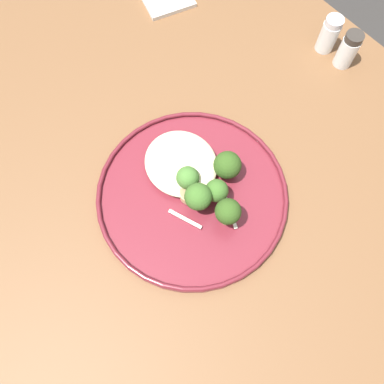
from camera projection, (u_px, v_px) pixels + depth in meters
The scene contains 17 objects.
ground at pixel (182, 288), 1.28m from camera, with size 6.00×6.00×0.00m, color #2D2B28.
wooden_dining_table at pixel (172, 230), 0.67m from camera, with size 1.40×1.00×0.74m.
dinner_plate at pixel (192, 195), 0.60m from camera, with size 0.29×0.29×0.02m.
noodle_bed at pixel (181, 163), 0.60m from camera, with size 0.12×0.11×0.03m.
seared_scallop_large_seared at pixel (163, 166), 0.60m from camera, with size 0.03×0.03×0.01m.
seared_scallop_center_golden at pixel (189, 192), 0.58m from camera, with size 0.03×0.03×0.02m.
seared_scallop_front_small at pixel (199, 160), 0.60m from camera, with size 0.03×0.03×0.02m.
seared_scallop_tiny_bay at pixel (169, 153), 0.61m from camera, with size 0.03×0.03×0.02m.
broccoli_floret_right_tilted at pixel (188, 178), 0.58m from camera, with size 0.03×0.03×0.05m.
broccoli_floret_small_sprig at pixel (217, 191), 0.57m from camera, with size 0.03×0.03×0.05m.
broccoli_floret_beside_noodles at pixel (228, 212), 0.54m from camera, with size 0.04×0.04×0.06m.
broccoli_floret_center_pile at pixel (227, 165), 0.58m from camera, with size 0.04×0.04×0.05m.
broccoli_floret_split_head at pixel (198, 197), 0.55m from camera, with size 0.04×0.04×0.06m.
onion_sliver_pale_crescent at pixel (231, 213), 0.58m from camera, with size 0.05×0.01×0.00m, color silver.
onion_sliver_curled_piece at pixel (185, 219), 0.58m from camera, with size 0.05×0.01×0.00m, color silver.
salt_shaker at pixel (329, 34), 0.68m from camera, with size 0.03×0.03×0.07m.
pepper_shaker at pixel (348, 50), 0.67m from camera, with size 0.03×0.03×0.07m.
Camera 1 is at (0.17, -0.10, 1.30)m, focal length 36.83 mm.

